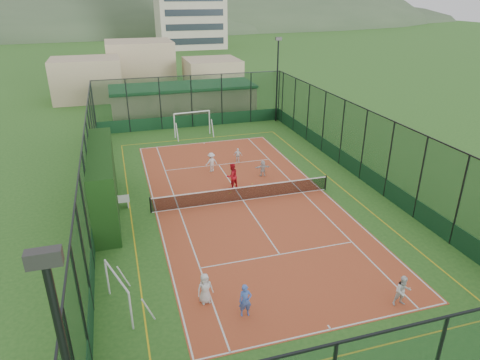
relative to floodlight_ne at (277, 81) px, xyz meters
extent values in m
plane|color=#2B6020|center=(-8.60, -16.60, -4.12)|extent=(300.00, 300.00, 0.00)
cube|color=#BB4329|center=(-8.60, -16.60, -4.12)|extent=(11.17, 23.97, 0.01)
cube|color=black|center=(-16.90, -15.57, -2.16)|extent=(1.35, 8.97, 3.92)
imported|color=silver|center=(-12.99, -25.47, -3.41)|extent=(0.75, 0.55, 1.42)
imported|color=#496ED0|center=(-11.59, -26.72, -3.38)|extent=(0.56, 0.39, 1.46)
imported|color=white|center=(-5.07, -28.01, -3.40)|extent=(0.76, 0.64, 1.43)
imported|color=silver|center=(-9.42, -11.31, -3.39)|extent=(1.04, 0.75, 1.46)
imported|color=white|center=(-7.02, -10.08, -3.54)|extent=(0.73, 0.55, 1.15)
imported|color=silver|center=(-6.07, -13.19, -3.53)|extent=(1.11, 0.41, 1.18)
imported|color=red|center=(-8.75, -14.57, -3.23)|extent=(1.06, 0.96, 1.77)
sphere|color=#CCE033|center=(-7.27, -14.41, -4.08)|extent=(0.07, 0.07, 0.07)
sphere|color=#CCE033|center=(-9.03, -15.27, -4.08)|extent=(0.07, 0.07, 0.07)
sphere|color=#CCE033|center=(-5.12, -14.71, -4.08)|extent=(0.07, 0.07, 0.07)
sphere|color=#CCE033|center=(-9.18, -15.40, -4.08)|extent=(0.07, 0.07, 0.07)
camera|label=1|loc=(-15.76, -39.95, 8.08)|focal=32.00mm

